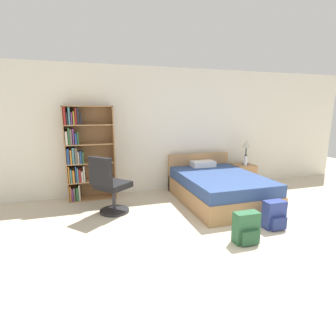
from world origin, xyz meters
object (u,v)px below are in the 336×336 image
at_px(office_chair, 110,187).
at_px(backpack_green, 246,228).
at_px(bookshelf, 83,153).
at_px(bed, 218,187).
at_px(water_bottle, 246,160).
at_px(backpack_blue, 274,215).
at_px(nightstand, 243,175).
at_px(table_lamp, 246,145).

xyz_separation_m(office_chair, backpack_green, (1.62, -1.56, -0.28)).
xyz_separation_m(bookshelf, bed, (2.43, -0.88, -0.64)).
height_order(bookshelf, water_bottle, bookshelf).
distance_m(bed, water_bottle, 1.26).
height_order(bed, backpack_blue, bed).
relative_size(nightstand, backpack_blue, 1.22).
bearing_deg(bookshelf, backpack_blue, -39.68).
xyz_separation_m(table_lamp, backpack_green, (-1.52, -2.36, -0.76)).
height_order(bed, table_lamp, table_lamp).
bearing_deg(water_bottle, bed, -147.76).
bearing_deg(bookshelf, nightstand, -1.88).
height_order(table_lamp, backpack_green, table_lamp).
bearing_deg(backpack_blue, backpack_green, -158.43).
bearing_deg(table_lamp, office_chair, -165.72).
bearing_deg(backpack_green, water_bottle, 57.26).
xyz_separation_m(bed, nightstand, (1.05, 0.76, -0.02)).
height_order(bed, nightstand, bed).
height_order(bookshelf, table_lamp, bookshelf).
height_order(water_bottle, backpack_green, water_bottle).
distance_m(bookshelf, table_lamp, 3.53).
bearing_deg(bed, office_chair, -178.89).
xyz_separation_m(nightstand, backpack_green, (-1.47, -2.36, -0.06)).
xyz_separation_m(bookshelf, office_chair, (0.39, -0.92, -0.44)).
distance_m(table_lamp, backpack_blue, 2.39).
bearing_deg(bookshelf, table_lamp, -1.88).
relative_size(office_chair, backpack_green, 2.38).
height_order(office_chair, backpack_blue, office_chair).
bearing_deg(table_lamp, nightstand, 178.30).
bearing_deg(water_bottle, backpack_blue, -111.70).
relative_size(office_chair, table_lamp, 1.76).
distance_m(bookshelf, office_chair, 1.09).
bearing_deg(backpack_green, nightstand, 58.09).
bearing_deg(nightstand, backpack_green, -121.91).
distance_m(bookshelf, water_bottle, 3.48).
relative_size(bed, nightstand, 3.94).
xyz_separation_m(water_bottle, backpack_green, (-1.44, -2.24, -0.43)).
height_order(office_chair, backpack_green, office_chair).
bearing_deg(backpack_blue, table_lamp, 67.63).
xyz_separation_m(nightstand, table_lamp, (0.05, -0.00, 0.70)).
bearing_deg(bed, backpack_green, -104.65).
distance_m(office_chair, table_lamp, 3.28).
bearing_deg(nightstand, office_chair, -165.49).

